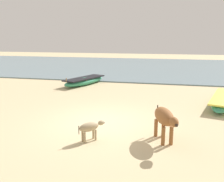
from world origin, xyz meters
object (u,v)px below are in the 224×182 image
at_px(fishing_boat_2, 84,81).
at_px(calf_far_dun, 90,127).
at_px(cow_adult_brown, 165,118).
at_px(fishing_boat_0, 223,100).

relative_size(fishing_boat_2, calf_far_dun, 5.01).
height_order(fishing_boat_2, calf_far_dun, fishing_boat_2).
relative_size(cow_adult_brown, calf_far_dun, 2.01).
height_order(cow_adult_brown, calf_far_dun, cow_adult_brown).
distance_m(fishing_boat_0, cow_adult_brown, 5.60).
height_order(fishing_boat_0, cow_adult_brown, cow_adult_brown).
height_order(fishing_boat_0, calf_far_dun, fishing_boat_0).
xyz_separation_m(fishing_boat_0, fishing_boat_2, (-8.18, 3.38, 0.02)).
xyz_separation_m(cow_adult_brown, calf_far_dun, (-2.25, -0.48, -0.32)).
distance_m(fishing_boat_0, calf_far_dun, 7.29).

